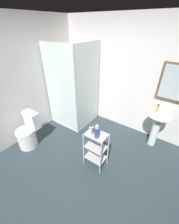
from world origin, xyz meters
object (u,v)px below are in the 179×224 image
hand_soap_bottle (157,109)px  lotion_bottle_white (91,131)px  shower_stall (75,107)px  toilet (28,133)px  pedestal_sink (157,123)px  rinse_cup (93,129)px  storage_cart (96,147)px  shampoo_bottle_blue (97,132)px

hand_soap_bottle → lotion_bottle_white: size_ratio=0.91×
shower_stall → toilet: 1.29m
pedestal_sink → toilet: bearing=-144.5°
pedestal_sink → rinse_cup: bearing=-126.1°
shower_stall → rinse_cup: size_ratio=23.32×
storage_cart → toilet: bearing=-164.6°
shampoo_bottle_blue → lotion_bottle_white: shampoo_bottle_blue is taller
storage_cart → shampoo_bottle_blue: bearing=-52.2°
storage_cart → rinse_cup: rinse_cup is taller
storage_cart → rinse_cup: size_ratio=8.63×
shower_stall → hand_soap_bottle: (1.86, 0.32, 0.42)m
shower_stall → hand_soap_bottle: 1.94m
toilet → storage_cart: (1.46, 0.40, 0.12)m
shower_stall → lotion_bottle_white: bearing=-38.6°
toilet → storage_cart: size_ratio=1.03×
shampoo_bottle_blue → rinse_cup: size_ratio=2.77×
pedestal_sink → shower_stall: bearing=-170.9°
shower_stall → storage_cart: 1.48m
shower_stall → rinse_cup: shower_stall is taller
storage_cart → lotion_bottle_white: lotion_bottle_white is taller
shower_stall → toilet: (-0.25, -1.25, -0.15)m
storage_cart → hand_soap_bottle: hand_soap_bottle is taller
pedestal_sink → storage_cart: bearing=-122.3°
lotion_bottle_white → rinse_cup: lotion_bottle_white is taller
hand_soap_bottle → shampoo_bottle_blue: 1.37m
shampoo_bottle_blue → lotion_bottle_white: size_ratio=1.20×
pedestal_sink → rinse_cup: size_ratio=9.44×
lotion_bottle_white → rinse_cup: size_ratio=2.31×
pedestal_sink → hand_soap_bottle: hand_soap_bottle is taller
rinse_cup → toilet: bearing=-162.3°
hand_soap_bottle → shampoo_bottle_blue: hand_soap_bottle is taller
shower_stall → toilet: shower_stall is taller
hand_soap_bottle → shampoo_bottle_blue: bearing=-116.9°
shower_stall → lotion_bottle_white: size_ratio=10.11×
pedestal_sink → hand_soap_bottle: size_ratio=4.49×
toilet → hand_soap_bottle: bearing=36.6°
lotion_bottle_white → pedestal_sink: bearing=56.6°
shower_stall → pedestal_sink: size_ratio=2.47×
pedestal_sink → shampoo_bottle_blue: size_ratio=3.41×
pedestal_sink → lotion_bottle_white: lotion_bottle_white is taller
shower_stall → shampoo_bottle_blue: bearing=-35.9°
storage_cart → rinse_cup: (-0.09, 0.04, 0.35)m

